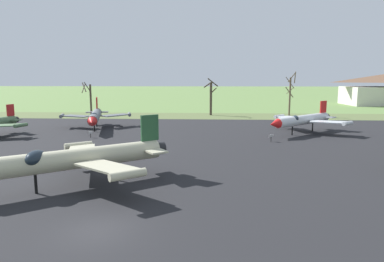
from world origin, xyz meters
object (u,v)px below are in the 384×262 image
at_px(info_placard_rear_right, 91,134).
at_px(jet_fighter_front_right, 70,159).
at_px(jet_fighter_rear_left, 303,120).
at_px(jet_fighter_rear_right, 95,116).
at_px(info_placard_rear_left, 271,137).

bearing_deg(info_placard_rear_right, jet_fighter_front_right, -74.46).
bearing_deg(jet_fighter_front_right, jet_fighter_rear_left, 47.83).
xyz_separation_m(jet_fighter_rear_left, jet_fighter_rear_right, (-31.41, 2.50, 0.07)).
distance_m(info_placard_rear_left, jet_fighter_rear_right, 27.43).
relative_size(jet_fighter_front_right, info_placard_rear_right, 14.89).
height_order(jet_fighter_front_right, info_placard_rear_right, jet_fighter_front_right).
xyz_separation_m(info_placard_rear_left, info_placard_rear_right, (-23.87, 1.71, -0.02)).
distance_m(jet_fighter_front_right, info_placard_rear_right, 21.86).
bearing_deg(jet_fighter_rear_right, info_placard_rear_left, -20.02).
relative_size(jet_fighter_front_right, jet_fighter_rear_right, 0.97).
relative_size(jet_fighter_rear_right, info_placard_rear_right, 15.42).
height_order(jet_fighter_rear_left, jet_fighter_rear_right, jet_fighter_rear_right).
height_order(jet_fighter_rear_left, info_placard_rear_right, jet_fighter_rear_left).
xyz_separation_m(jet_fighter_rear_right, info_placard_rear_right, (1.86, -7.67, -1.52)).
bearing_deg(info_placard_rear_right, jet_fighter_rear_left, 9.93).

